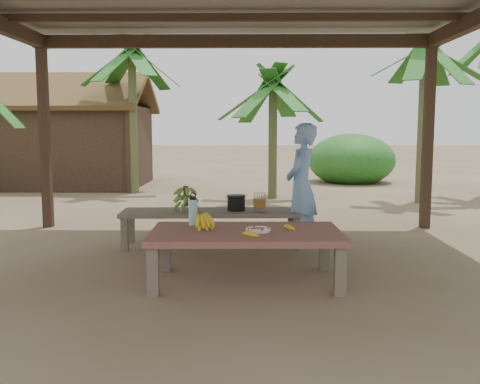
{
  "coord_description": "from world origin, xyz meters",
  "views": [
    {
      "loc": [
        0.17,
        -5.53,
        1.47
      ],
      "look_at": [
        0.1,
        0.04,
        0.8
      ],
      "focal_mm": 40.0,
      "sensor_mm": 36.0,
      "label": 1
    }
  ],
  "objects_px": {
    "bench": "(211,215)",
    "ripe_banana_bunch": "(200,220)",
    "plate": "(258,230)",
    "cooking_pot": "(236,203)",
    "water_flask": "(193,211)",
    "woman": "(301,186)",
    "work_table": "(246,237)"
  },
  "relations": [
    {
      "from": "ripe_banana_bunch",
      "to": "water_flask",
      "type": "distance_m",
      "value": 0.21
    },
    {
      "from": "cooking_pot",
      "to": "woman",
      "type": "bearing_deg",
      "value": -4.23
    },
    {
      "from": "plate",
      "to": "woman",
      "type": "xyz_separation_m",
      "value": [
        0.56,
        1.56,
        0.25
      ]
    },
    {
      "from": "ripe_banana_bunch",
      "to": "cooking_pot",
      "type": "bearing_deg",
      "value": 77.53
    },
    {
      "from": "ripe_banana_bunch",
      "to": "cooking_pot",
      "type": "xyz_separation_m",
      "value": [
        0.32,
        1.45,
        -0.04
      ]
    },
    {
      "from": "water_flask",
      "to": "woman",
      "type": "relative_size",
      "value": 0.22
    },
    {
      "from": "water_flask",
      "to": "work_table",
      "type": "bearing_deg",
      "value": -29.47
    },
    {
      "from": "bench",
      "to": "plate",
      "type": "height_order",
      "value": "plate"
    },
    {
      "from": "bench",
      "to": "ripe_banana_bunch",
      "type": "bearing_deg",
      "value": -92.48
    },
    {
      "from": "work_table",
      "to": "ripe_banana_bunch",
      "type": "relative_size",
      "value": 6.7
    },
    {
      "from": "woman",
      "to": "ripe_banana_bunch",
      "type": "bearing_deg",
      "value": -16.27
    },
    {
      "from": "work_table",
      "to": "cooking_pot",
      "type": "xyz_separation_m",
      "value": [
        -0.12,
        1.57,
        0.11
      ]
    },
    {
      "from": "ripe_banana_bunch",
      "to": "woman",
      "type": "height_order",
      "value": "woman"
    },
    {
      "from": "water_flask",
      "to": "cooking_pot",
      "type": "xyz_separation_m",
      "value": [
        0.41,
        1.27,
        -0.1
      ]
    },
    {
      "from": "water_flask",
      "to": "cooking_pot",
      "type": "relative_size",
      "value": 1.51
    },
    {
      "from": "work_table",
      "to": "bench",
      "type": "distance_m",
      "value": 1.62
    },
    {
      "from": "water_flask",
      "to": "cooking_pot",
      "type": "height_order",
      "value": "water_flask"
    },
    {
      "from": "water_flask",
      "to": "cooking_pot",
      "type": "bearing_deg",
      "value": 72.2
    },
    {
      "from": "bench",
      "to": "ripe_banana_bunch",
      "type": "height_order",
      "value": "ripe_banana_bunch"
    },
    {
      "from": "ripe_banana_bunch",
      "to": "plate",
      "type": "height_order",
      "value": "ripe_banana_bunch"
    },
    {
      "from": "bench",
      "to": "water_flask",
      "type": "height_order",
      "value": "water_flask"
    },
    {
      "from": "plate",
      "to": "cooking_pot",
      "type": "bearing_deg",
      "value": 98.41
    },
    {
      "from": "cooking_pot",
      "to": "woman",
      "type": "height_order",
      "value": "woman"
    },
    {
      "from": "plate",
      "to": "water_flask",
      "type": "height_order",
      "value": "water_flask"
    },
    {
      "from": "bench",
      "to": "cooking_pot",
      "type": "height_order",
      "value": "cooking_pot"
    },
    {
      "from": "work_table",
      "to": "plate",
      "type": "bearing_deg",
      "value": -24.27
    },
    {
      "from": "plate",
      "to": "cooking_pot",
      "type": "distance_m",
      "value": 1.63
    },
    {
      "from": "bench",
      "to": "plate",
      "type": "distance_m",
      "value": 1.71
    },
    {
      "from": "bench",
      "to": "work_table",
      "type": "bearing_deg",
      "value": -76.6
    },
    {
      "from": "woman",
      "to": "work_table",
      "type": "bearing_deg",
      "value": -1.51
    },
    {
      "from": "work_table",
      "to": "water_flask",
      "type": "bearing_deg",
      "value": 149.47
    },
    {
      "from": "work_table",
      "to": "woman",
      "type": "relative_size",
      "value": 1.19
    }
  ]
}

